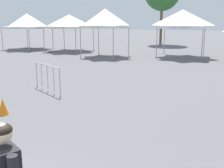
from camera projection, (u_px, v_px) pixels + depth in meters
canopy_tent_right_of_center at (27, 21)px, 26.38m from camera, size 3.62×3.62×3.30m
canopy_tent_far_left at (69, 22)px, 24.77m from camera, size 3.36×3.36×3.18m
canopy_tent_left_of_center at (105, 18)px, 20.96m from camera, size 3.01×3.01×3.57m
canopy_tent_behind_right at (183, 19)px, 20.73m from camera, size 3.50×3.50×3.50m
crowd_barrier_mid_lot at (47, 73)px, 11.10m from camera, size 1.90×0.99×1.08m
traffic_cone_lot_center at (3, 107)px, 8.46m from camera, size 0.32×0.32×0.50m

